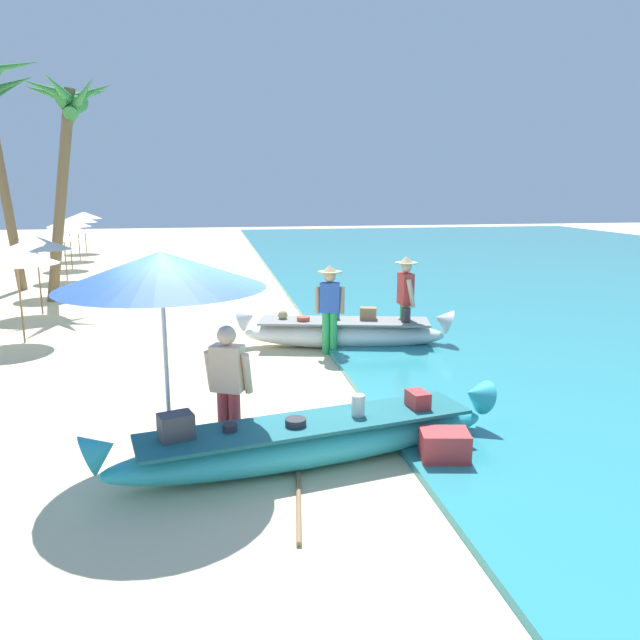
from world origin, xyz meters
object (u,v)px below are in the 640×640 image
Objects in this scene: patio_umbrella_large at (161,271)px; palm_tree_far_behind at (68,119)px; person_vendor_assistant at (405,295)px; person_vendor_hatted at (330,303)px; person_tourist_customer at (228,384)px; cooler_box at (444,449)px; boat_white_midground at (344,332)px; paddle at (298,485)px; boat_cyan_foreground at (309,440)px.

palm_tree_far_behind is at bearing 105.43° from patio_umbrella_large.
person_vendor_assistant is at bearing 46.72° from patio_umbrella_large.
person_vendor_hatted is 5.11m from patio_umbrella_large.
cooler_box is at bearing -17.15° from person_tourist_customer.
boat_white_midground is 2.40× the size of paddle.
person_vendor_hatted is 0.96× the size of paddle.
palm_tree_far_behind is 11.02× the size of cooler_box.
person_vendor_hatted is at bearing -49.59° from palm_tree_far_behind.
cooler_box is 1.71m from paddle.
person_tourist_customer reaches higher than cooler_box.
person_vendor_assistant is at bearing 61.33° from boat_cyan_foreground.
boat_cyan_foreground is at bearing -106.54° from boat_white_midground.
cooler_box is (6.04, -11.59, -4.59)m from palm_tree_far_behind.
person_vendor_assistant reaches higher than cooler_box.
paddle is (-0.20, -0.54, -0.26)m from boat_cyan_foreground.
paddle is (-1.32, -5.12, -0.94)m from person_vendor_hatted.
person_tourist_customer is 12.11m from palm_tree_far_behind.
person_vendor_assistant is at bearing -41.14° from palm_tree_far_behind.
patio_umbrella_large is (-0.68, 0.02, 1.32)m from person_tourist_customer.
person_vendor_hatted reaches higher than boat_white_midground.
cooler_box is at bearing -102.93° from person_vendor_assistant.
boat_cyan_foreground is 1.15× the size of boat_white_midground.
person_vendor_assistant is at bearing -3.74° from boat_white_midground.
boat_cyan_foreground is at bearing -103.75° from person_vendor_hatted.
boat_cyan_foreground is 2.73× the size of person_vendor_assistant.
person_vendor_hatted reaches higher than boat_cyan_foreground.
boat_white_midground is 5.21m from person_tourist_customer.
palm_tree_far_behind is 3.35× the size of paddle.
person_tourist_customer is at bearing -128.23° from person_vendor_assistant.
cooler_box is (2.36, -0.73, -0.67)m from person_tourist_customer.
paddle is at bearing -162.71° from cooler_box.
person_vendor_assistant reaches higher than boat_white_midground.
person_vendor_assistant is 1.01× the size of paddle.
paddle is (4.35, -11.79, -4.77)m from palm_tree_far_behind.
patio_umbrella_large is (-3.04, -4.59, 1.89)m from boat_white_midground.
boat_cyan_foreground is 2.50m from patio_umbrella_large.
patio_umbrella_large is 0.41× the size of palm_tree_far_behind.
palm_tree_far_behind reaches higher than patio_umbrella_large.
person_vendor_hatted is at bearing 76.25° from boat_cyan_foreground.
person_vendor_assistant is 0.74× the size of patio_umbrella_large.
boat_white_midground is 2.50× the size of person_vendor_hatted.
cooler_box is (0.36, -4.92, -0.76)m from person_vendor_hatted.
boat_white_midground is at bearing 176.26° from person_vendor_assistant.
person_vendor_hatted is at bearing -131.09° from boat_white_midground.
paddle is at bearing -53.94° from person_tourist_customer.
person_vendor_assistant reaches higher than boat_cyan_foreground.
patio_umbrella_large reaches higher than boat_white_midground.
palm_tree_far_behind reaches higher than boat_cyan_foreground.
person_tourist_customer is 2.93× the size of cooler_box.
person_vendor_assistant is 6.26m from paddle.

